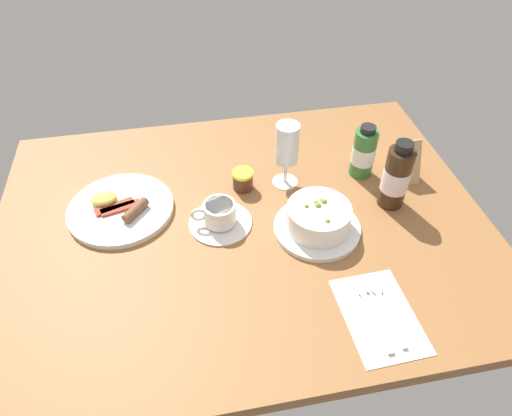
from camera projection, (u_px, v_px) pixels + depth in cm
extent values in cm
cube|color=brown|center=(243.00, 225.00, 104.96)|extent=(110.00, 84.00, 3.00)
cylinder|color=white|center=(317.00, 228.00, 101.39)|extent=(19.06, 19.06, 1.20)
cylinder|color=white|center=(318.00, 217.00, 99.06)|extent=(13.89, 13.89, 5.55)
cylinder|color=beige|center=(319.00, 211.00, 97.70)|extent=(11.95, 11.95, 1.60)
sphere|color=#7EA640|center=(322.00, 200.00, 98.82)|extent=(0.85, 0.85, 0.85)
sphere|color=#7EA640|center=(324.00, 201.00, 98.43)|extent=(1.36, 1.36, 1.36)
sphere|color=#7EA640|center=(306.00, 206.00, 97.38)|extent=(0.99, 0.99, 0.99)
sphere|color=#7EA640|center=(318.00, 205.00, 97.54)|extent=(1.32, 1.32, 1.32)
sphere|color=#7EA640|center=(316.00, 202.00, 98.24)|extent=(1.07, 1.07, 1.07)
sphere|color=#7EA640|center=(328.00, 221.00, 94.16)|extent=(1.06, 1.06, 1.06)
cube|color=white|center=(379.00, 315.00, 85.66)|extent=(13.75, 19.81, 0.30)
cube|color=silver|center=(375.00, 320.00, 84.51)|extent=(1.69, 14.03, 0.50)
cube|color=silver|center=(361.00, 286.00, 90.06)|extent=(2.33, 3.68, 0.40)
cube|color=silver|center=(390.00, 317.00, 84.89)|extent=(1.46, 13.03, 0.50)
ellipsoid|color=silver|center=(376.00, 287.00, 89.84)|extent=(2.40, 4.00, 0.60)
cylinder|color=white|center=(220.00, 222.00, 102.96)|extent=(14.13, 14.13, 0.90)
cylinder|color=white|center=(220.00, 213.00, 100.96)|extent=(7.22, 7.22, 4.90)
cylinder|color=#3B1C10|center=(219.00, 206.00, 99.62)|extent=(6.13, 6.13, 1.00)
torus|color=white|center=(199.00, 214.00, 100.35)|extent=(3.64, 1.00, 3.60)
cylinder|color=white|center=(285.00, 181.00, 113.52)|extent=(6.32, 6.32, 0.40)
cylinder|color=white|center=(286.00, 171.00, 111.21)|extent=(0.80, 0.80, 6.32)
cylinder|color=white|center=(287.00, 143.00, 105.66)|extent=(5.51, 5.51, 9.76)
cylinder|color=beige|center=(287.00, 149.00, 106.67)|extent=(4.52, 4.52, 5.86)
cylinder|color=#4A2919|center=(243.00, 181.00, 110.75)|extent=(4.87, 4.87, 4.08)
cylinder|color=yellow|center=(243.00, 173.00, 109.07)|extent=(5.11, 5.11, 0.80)
cylinder|color=#382314|center=(396.00, 178.00, 103.13)|extent=(5.99, 5.99, 14.91)
cylinder|color=white|center=(396.00, 179.00, 103.34)|extent=(6.11, 6.11, 5.67)
cylinder|color=black|center=(404.00, 147.00, 97.25)|extent=(3.89, 3.89, 2.16)
cylinder|color=#337233|center=(363.00, 153.00, 112.02)|extent=(5.61, 5.61, 12.28)
cylinder|color=silver|center=(363.00, 154.00, 112.19)|extent=(5.72, 5.72, 4.66)
cylinder|color=black|center=(368.00, 129.00, 107.26)|extent=(3.65, 3.65, 1.53)
cylinder|color=white|center=(121.00, 209.00, 105.65)|extent=(24.00, 24.00, 1.40)
cube|color=#A53828|center=(121.00, 208.00, 104.49)|extent=(9.31, 4.55, 0.60)
cube|color=#973828|center=(114.00, 207.00, 104.73)|extent=(9.29, 5.22, 0.60)
cylinder|color=brown|center=(135.00, 210.00, 102.70)|extent=(6.15, 6.80, 2.20)
ellipsoid|color=#F2D859|center=(104.00, 199.00, 105.70)|extent=(6.00, 4.80, 2.40)
cube|color=tan|center=(404.00, 153.00, 113.47)|extent=(4.87, 4.30, 10.56)
cube|color=tan|center=(411.00, 163.00, 110.68)|extent=(4.87, 4.30, 10.56)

